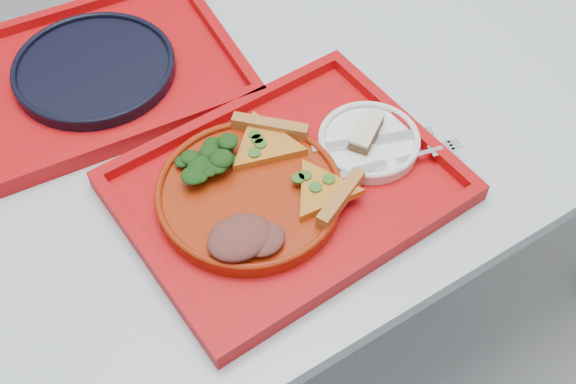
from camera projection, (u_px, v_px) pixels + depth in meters
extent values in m
plane|color=#96989E|center=(278.00, 327.00, 1.74)|extent=(10.00, 10.00, 0.00)
cube|color=silver|center=(272.00, 114.00, 1.15)|extent=(1.60, 0.80, 0.03)
cylinder|color=gray|center=(447.00, 31.00, 1.85)|extent=(0.05, 0.05, 0.72)
cube|color=#B1090C|center=(286.00, 190.00, 1.03)|extent=(0.47, 0.37, 0.01)
cube|color=#B1090C|center=(96.00, 76.00, 1.18)|extent=(0.48, 0.39, 0.01)
cylinder|color=maroon|center=(250.00, 195.00, 1.01)|extent=(0.26, 0.26, 0.02)
cylinder|color=white|center=(369.00, 143.00, 1.07)|extent=(0.15, 0.15, 0.01)
cylinder|color=black|center=(95.00, 70.00, 1.17)|extent=(0.26, 0.26, 0.02)
ellipsoid|color=black|center=(210.00, 159.00, 1.01)|extent=(0.08, 0.07, 0.04)
ellipsoid|color=brown|center=(240.00, 237.00, 0.94)|extent=(0.09, 0.07, 0.03)
cube|color=#50351A|center=(366.00, 133.00, 1.06)|extent=(0.08, 0.06, 0.02)
cube|color=beige|center=(367.00, 128.00, 1.06)|extent=(0.08, 0.06, 0.00)
cube|color=silver|center=(373.00, 140.00, 1.06)|extent=(0.18, 0.08, 0.01)
cube|color=silver|center=(395.00, 161.00, 1.04)|extent=(0.19, 0.06, 0.01)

